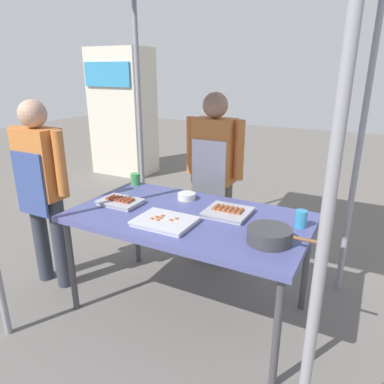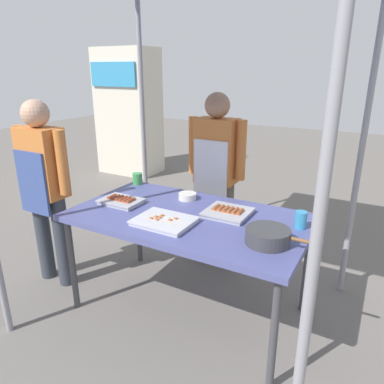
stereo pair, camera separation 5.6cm
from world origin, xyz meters
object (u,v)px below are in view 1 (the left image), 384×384
object	(u,v)px
stall_table	(189,222)
customer_nearby	(42,182)
cooking_wok	(270,235)
tray_meat_skewers	(165,221)
tray_pork_links	(120,202)
condiment_bowl	(187,196)
tray_grilled_sausages	(228,212)
drink_cup_by_wok	(135,179)
vendor_woman	(214,168)
drink_cup_near_edge	(301,219)
neighbor_stall_left	(123,112)

from	to	relation	value
stall_table	customer_nearby	world-z (taller)	customer_nearby
customer_nearby	cooking_wok	bearing A→B (deg)	2.15
tray_meat_skewers	cooking_wok	size ratio (longest dim) A/B	0.89
tray_pork_links	condiment_bowl	bearing A→B (deg)	39.75
tray_grilled_sausages	drink_cup_by_wok	xyz separation A→B (m)	(-0.95, 0.26, 0.03)
tray_meat_skewers	stall_table	bearing A→B (deg)	72.01
tray_meat_skewers	condiment_bowl	distance (m)	0.47
stall_table	tray_pork_links	xyz separation A→B (m)	(-0.54, -0.05, 0.07)
stall_table	vendor_woman	size ratio (longest dim) A/B	1.06
tray_meat_skewers	vendor_woman	xyz separation A→B (m)	(-0.08, 0.91, 0.12)
drink_cup_by_wok	customer_nearby	distance (m)	0.74
drink_cup_near_edge	neighbor_stall_left	bearing A→B (deg)	142.47
stall_table	tray_pork_links	bearing A→B (deg)	-174.69
tray_meat_skewers	customer_nearby	bearing A→B (deg)	-179.59
tray_grilled_sausages	vendor_woman	xyz separation A→B (m)	(-0.37, 0.59, 0.12)
tray_meat_skewers	drink_cup_near_edge	xyz separation A→B (m)	(0.77, 0.35, 0.04)
drink_cup_near_edge	neighbor_stall_left	xyz separation A→B (m)	(-3.44, 2.64, 0.20)
condiment_bowl	drink_cup_by_wok	xyz separation A→B (m)	(-0.56, 0.12, 0.02)
cooking_wok	customer_nearby	size ratio (longest dim) A/B	0.28
drink_cup_near_edge	cooking_wok	bearing A→B (deg)	-110.63
drink_cup_by_wok	customer_nearby	world-z (taller)	customer_nearby
tray_pork_links	cooking_wok	size ratio (longest dim) A/B	0.73
vendor_woman	drink_cup_by_wok	bearing A→B (deg)	29.49
condiment_bowl	tray_meat_skewers	bearing A→B (deg)	-78.39
cooking_wok	condiment_bowl	bearing A→B (deg)	151.85
condiment_bowl	neighbor_stall_left	xyz separation A→B (m)	(-2.57, 2.53, 0.24)
drink_cup_near_edge	vendor_woman	size ratio (longest dim) A/B	0.07
tray_pork_links	neighbor_stall_left	distance (m)	3.60
tray_meat_skewers	drink_cup_by_wok	bearing A→B (deg)	138.35
tray_pork_links	vendor_woman	xyz separation A→B (m)	(0.40, 0.77, 0.12)
tray_pork_links	drink_cup_near_edge	world-z (taller)	drink_cup_near_edge
tray_meat_skewers	condiment_bowl	xyz separation A→B (m)	(-0.10, 0.46, 0.01)
stall_table	cooking_wok	distance (m)	0.62
vendor_woman	neighbor_stall_left	world-z (taller)	neighbor_stall_left
tray_pork_links	drink_cup_near_edge	distance (m)	1.27
stall_table	vendor_woman	xyz separation A→B (m)	(-0.14, 0.72, 0.19)
tray_grilled_sausages	customer_nearby	world-z (taller)	customer_nearby
cooking_wok	vendor_woman	bearing A→B (deg)	130.79
condiment_bowl	vendor_woman	xyz separation A→B (m)	(0.02, 0.45, 0.12)
stall_table	tray_pork_links	world-z (taller)	tray_pork_links
stall_table	drink_cup_by_wok	xyz separation A→B (m)	(-0.72, 0.39, 0.10)
tray_meat_skewers	drink_cup_near_edge	bearing A→B (deg)	24.56
tray_meat_skewers	drink_cup_by_wok	world-z (taller)	drink_cup_by_wok
drink_cup_near_edge	vendor_woman	distance (m)	1.02
tray_grilled_sausages	drink_cup_by_wok	distance (m)	0.99
tray_meat_skewers	tray_pork_links	world-z (taller)	tray_pork_links
tray_pork_links	customer_nearby	xyz separation A→B (m)	(-0.62, -0.16, 0.10)
stall_table	tray_grilled_sausages	distance (m)	0.28
tray_pork_links	neighbor_stall_left	xyz separation A→B (m)	(-2.19, 2.85, 0.24)
tray_meat_skewers	neighbor_stall_left	bearing A→B (deg)	131.66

